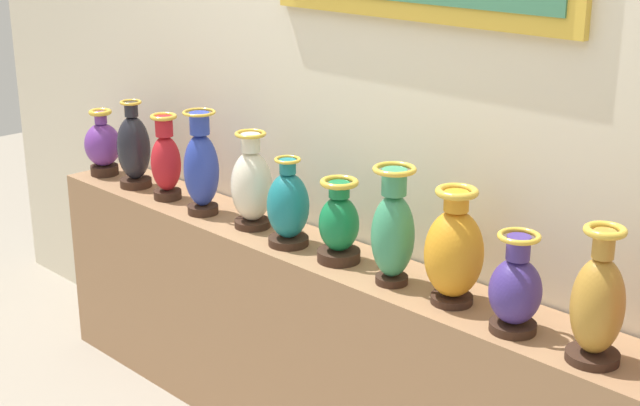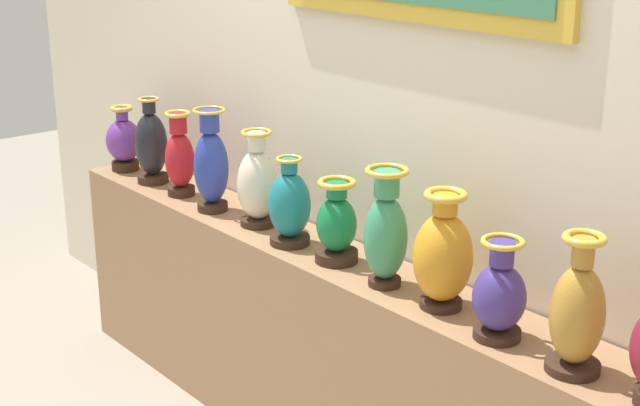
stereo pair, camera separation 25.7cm
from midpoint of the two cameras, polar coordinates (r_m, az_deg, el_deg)
name	(u,v)px [view 2 (the right image)]	position (r m, az deg, el deg)	size (l,w,h in m)	color
display_shelf	(320,353)	(3.59, 2.08, -9.25)	(3.02, 0.33, 0.85)	#99704C
back_wall	(369,92)	(3.39, 5.19, 6.81)	(5.18, 0.14, 2.78)	beige
vase_violet	(124,141)	(4.43, -10.33, 3.73)	(0.17, 0.17, 0.31)	#382319
vase_onyx	(151,146)	(4.21, -8.60, 3.48)	(0.15, 0.15, 0.39)	#382319
vase_crimson	(180,158)	(4.01, -6.79, 2.75)	(0.13, 0.13, 0.37)	#382319
vase_cobalt	(211,165)	(3.79, -4.77, 2.30)	(0.14, 0.14, 0.43)	#382319
vase_ivory	(257,184)	(3.61, -1.83, 1.16)	(0.16, 0.16, 0.38)	#382319
vase_teal	(290,206)	(3.42, 0.27, -0.23)	(0.16, 0.16, 0.33)	#382319
vase_emerald	(337,225)	(3.26, 3.28, -1.39)	(0.15, 0.15, 0.30)	#382319
vase_jade	(386,232)	(3.06, 6.46, -1.81)	(0.15, 0.15, 0.41)	#382319
vase_amber	(443,255)	(2.93, 10.06, -3.21)	(0.19, 0.19, 0.38)	#382319
vase_indigo	(499,296)	(2.78, 13.57, -5.60)	(0.16, 0.16, 0.31)	#382319
vase_ochre	(577,314)	(2.64, 18.25, -6.51)	(0.15, 0.15, 0.40)	#382319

